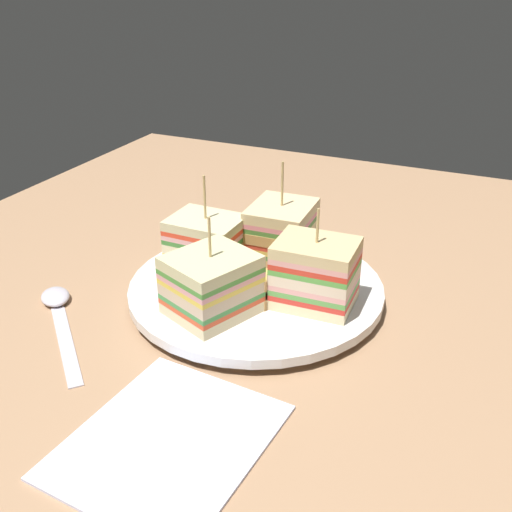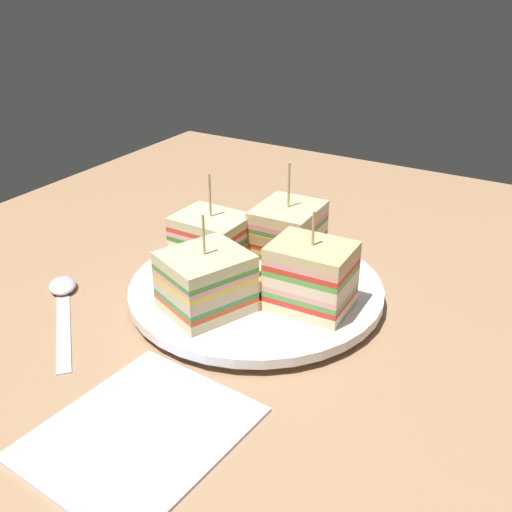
% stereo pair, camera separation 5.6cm
% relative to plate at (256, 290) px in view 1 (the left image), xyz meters
% --- Properties ---
extents(ground_plane, '(0.93, 0.85, 0.02)m').
position_rel_plate_xyz_m(ground_plane, '(0.00, 0.00, -0.02)').
color(ground_plane, '#A57D5A').
extents(plate, '(0.24, 0.24, 0.02)m').
position_rel_plate_xyz_m(plate, '(0.00, 0.00, 0.00)').
color(plate, white).
rests_on(plate, ground_plane).
extents(sandwich_wedge_0, '(0.07, 0.06, 0.10)m').
position_rel_plate_xyz_m(sandwich_wedge_0, '(-0.06, 0.00, 0.04)').
color(sandwich_wedge_0, '#D7B57B').
rests_on(sandwich_wedge_0, plate).
extents(sandwich_wedge_1, '(0.06, 0.07, 0.10)m').
position_rel_plate_xyz_m(sandwich_wedge_1, '(-0.02, -0.06, 0.03)').
color(sandwich_wedge_1, beige).
rests_on(sandwich_wedge_1, plate).
extents(sandwich_wedge_2, '(0.09, 0.08, 0.09)m').
position_rel_plate_xyz_m(sandwich_wedge_2, '(0.06, -0.01, 0.03)').
color(sandwich_wedge_2, beige).
rests_on(sandwich_wedge_2, plate).
extents(sandwich_wedge_3, '(0.06, 0.07, 0.09)m').
position_rel_plate_xyz_m(sandwich_wedge_3, '(0.01, 0.06, 0.04)').
color(sandwich_wedge_3, beige).
rests_on(sandwich_wedge_3, plate).
extents(chip_pile, '(0.06, 0.07, 0.02)m').
position_rel_plate_xyz_m(chip_pile, '(0.01, 0.01, 0.02)').
color(chip_pile, '#E1C46B').
rests_on(chip_pile, plate).
extents(salad_garnish, '(0.08, 0.07, 0.02)m').
position_rel_plate_xyz_m(salad_garnish, '(-0.06, -0.05, 0.01)').
color(salad_garnish, '#64AE43').
rests_on(salad_garnish, plate).
extents(spoon, '(0.12, 0.13, 0.01)m').
position_rel_plate_xyz_m(spoon, '(0.10, -0.16, -0.01)').
color(spoon, silver).
rests_on(spoon, ground_plane).
extents(napkin, '(0.16, 0.14, 0.01)m').
position_rel_plate_xyz_m(napkin, '(0.20, 0.02, -0.01)').
color(napkin, '#D6DCFC').
rests_on(napkin, ground_plane).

